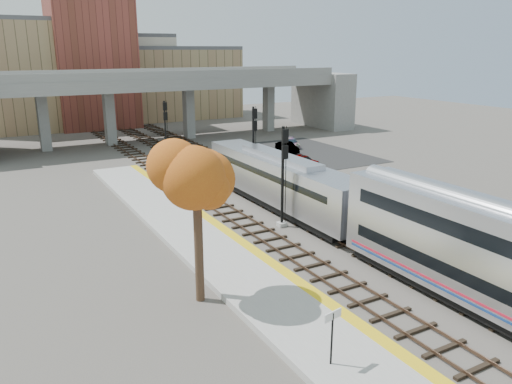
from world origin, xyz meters
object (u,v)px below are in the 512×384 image
signal_mast_mid (254,146)px  car_b (287,147)px  car_a (304,160)px  locomotive (280,180)px  signal_mast_far (166,133)px  car_c (292,143)px  signal_mast_near (283,178)px  tree (196,178)px

signal_mast_mid → car_b: 14.85m
car_a → locomotive: bearing=-153.4°
signal_mast_far → car_a: (12.08, -9.28, -2.65)m
signal_mast_far → car_a: size_ratio=1.93×
locomotive → car_b: bearing=55.8°
locomotive → car_c: bearing=54.8°
car_a → signal_mast_mid: bearing=-178.8°
signal_mast_near → car_b: signal_mast_near is taller
tree → car_c: (25.97, 31.51, -5.73)m
signal_mast_near → car_a: size_ratio=2.04×
tree → locomotive: bearing=43.7°
locomotive → car_c: (14.56, 20.61, -1.67)m
locomotive → car_b: (12.32, 18.11, -1.60)m
tree → car_a: bearing=45.9°
signal_mast_far → car_c: (16.66, 0.15, -2.68)m
car_c → car_b: bearing=-112.6°
signal_mast_near → car_b: (14.42, 21.91, -2.88)m
signal_mast_near → car_a: bearing=51.1°
signal_mast_far → tree: 32.86m
signal_mast_mid → car_a: bearing=22.8°
signal_mast_far → car_a: signal_mast_far is taller
signal_mast_mid → car_a: size_ratio=2.04×
signal_mast_mid → car_c: signal_mast_mid is taller
signal_mast_far → tree: (-9.31, -31.37, 3.06)m
signal_mast_mid → car_b: bearing=44.9°
locomotive → signal_mast_far: signal_mast_far is taller
locomotive → car_c: 25.29m
tree → car_a: tree is taller
signal_mast_mid → locomotive: bearing=-104.3°
signal_mast_far → car_b: bearing=-9.2°
locomotive → signal_mast_mid: bearing=75.7°
tree → car_b: size_ratio=2.22×
signal_mast_mid → tree: 23.21m
tree → car_c: bearing=50.5°
signal_mast_far → signal_mast_mid: bearing=-72.0°
signal_mast_near → signal_mast_mid: (4.10, 11.63, -0.01)m
signal_mast_mid → signal_mast_far: size_ratio=1.06×
car_c → locomotive: bearing=-105.9°
signal_mast_near → signal_mast_mid: signal_mast_near is taller
car_a → car_b: (2.34, 6.94, 0.04)m
locomotive → tree: (-11.41, -10.91, 4.06)m
car_c → tree: bearing=-110.1°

